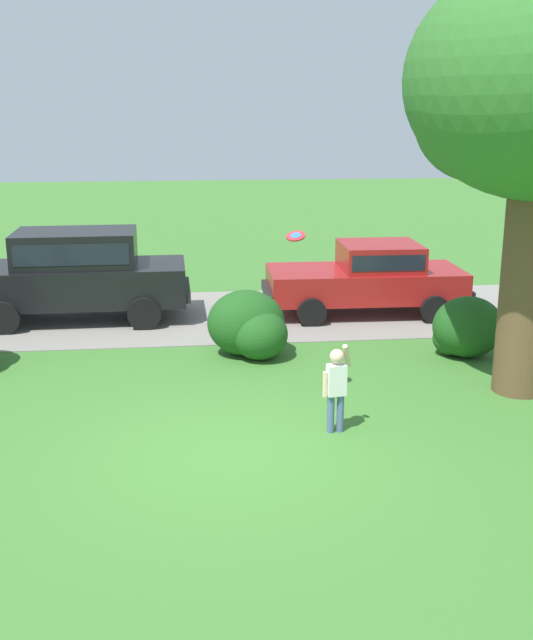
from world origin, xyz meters
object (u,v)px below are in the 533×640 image
object	(u,v)px
child_thrower	(336,383)
frisbee	(296,236)
parked_suv	(77,271)
parked_sedan	(369,276)

from	to	relation	value
child_thrower	frisbee	distance (m)	2.20
child_thrower	frisbee	bearing A→B (deg)	111.82
frisbee	parked_suv	bearing A→B (deg)	125.69
child_thrower	frisbee	size ratio (longest dim) A/B	4.35
parked_sedan	child_thrower	bearing A→B (deg)	-107.57
parked_suv	child_thrower	bearing A→B (deg)	-56.35
child_thrower	parked_sedan	bearing A→B (deg)	72.43
parked_sedan	frisbee	size ratio (longest dim) A/B	15.00
parked_sedan	frisbee	xyz separation A→B (m)	(-2.42, -5.22, 1.75)
parked_suv	child_thrower	distance (m)	7.72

